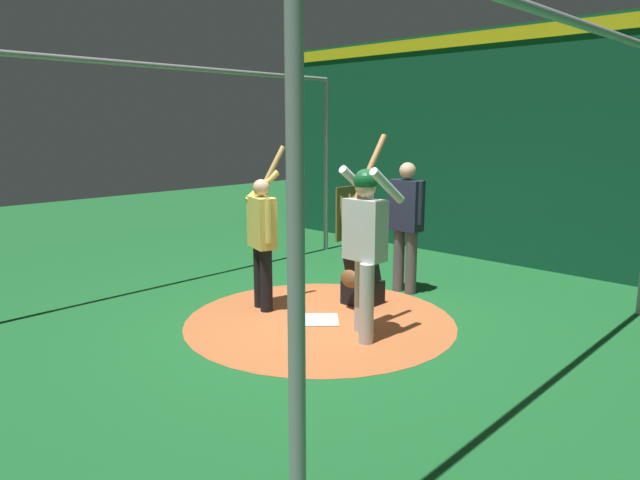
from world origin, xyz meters
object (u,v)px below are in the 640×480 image
Objects in this scene: catcher at (361,275)px; home_plate at (320,320)px; umpire at (406,220)px; bat_rack at (353,214)px; visitor at (263,235)px; batter at (365,236)px.

home_plate is at bearing 3.52° from catcher.
umpire is 1.66× the size of bat_rack.
home_plate is 1.22m from visitor.
bat_rack reaches higher than home_plate.
bat_rack is (-3.95, -3.53, -0.59)m from batter.
bat_rack is at bearing -143.91° from home_plate.
batter reaches higher than bat_rack.
batter is at bearing 87.58° from home_plate.
catcher is at bearing 159.25° from visitor.
home_plate is at bearing 36.09° from bat_rack.
umpire reaches higher than home_plate.
umpire reaches higher than bat_rack.
batter is at bearing 41.58° from catcher.
umpire is 3.71m from bat_rack.
batter is 5.33m from bat_rack.
visitor is at bearing 26.72° from bat_rack.
home_plate is 0.40× the size of bat_rack.
catcher is (-0.82, -0.72, -0.70)m from batter.
home_plate is 0.20× the size of batter.
batter is 2.18× the size of catcher.
visitor is at bearing -38.74° from catcher.
visitor is (0.13, -1.48, -0.17)m from batter.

